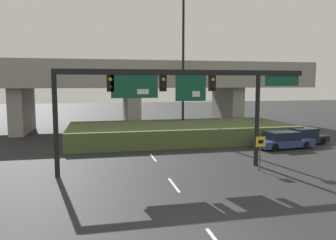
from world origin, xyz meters
The scene contains 8 objects.
lane_markings centered at (0.00, 13.08, 0.00)m, with size 0.14×28.14×0.01m.
signal_gantry centered at (0.84, 9.49, 4.89)m, with size 15.19×0.44×6.04m.
speed_limit_sign centered at (5.70, 8.29, 1.39)m, with size 0.60×0.11×2.12m.
highway_light_pole_near centered at (4.64, 22.43, 7.35)m, with size 0.70×0.36×13.95m.
overpass_bridge centered at (0.00, 27.78, 5.19)m, with size 40.98×8.51×7.58m.
grass_embankment centered at (3.64, 19.61, 0.75)m, with size 20.00×8.17×1.50m.
parked_sedan_near_right centered at (10.87, 14.21, 0.64)m, with size 4.91×2.37×1.38m.
parked_sedan_mid_right centered at (13.51, 15.39, 0.65)m, with size 4.59×2.67×1.42m.
Camera 1 is at (-3.77, -9.37, 5.24)m, focal length 35.00 mm.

